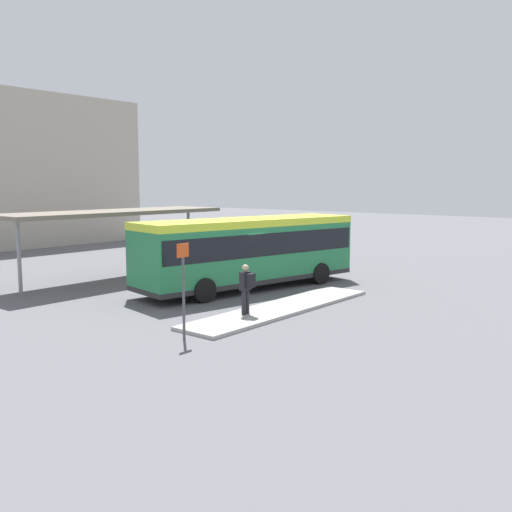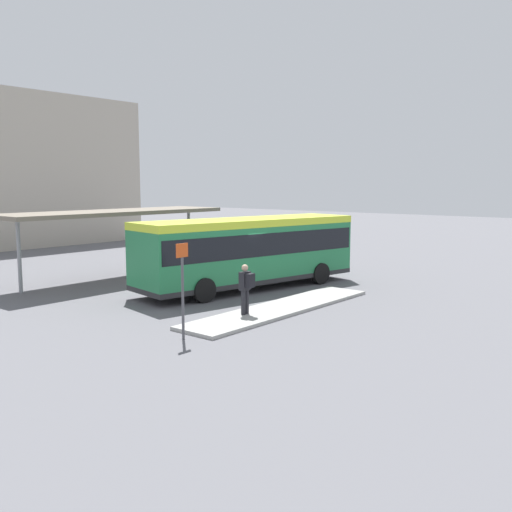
% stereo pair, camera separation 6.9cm
% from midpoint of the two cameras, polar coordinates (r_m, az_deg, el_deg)
% --- Properties ---
extents(ground_plane, '(120.00, 120.00, 0.00)m').
position_cam_midpoint_polar(ground_plane, '(24.59, -0.68, -3.25)').
color(ground_plane, '#5B5B60').
extents(curb_island, '(8.98, 1.80, 0.12)m').
position_cam_midpoint_polar(curb_island, '(20.47, 2.65, -5.23)').
color(curb_island, '#9E9E99').
rests_on(curb_island, ground_plane).
extents(city_bus, '(10.50, 4.43, 3.01)m').
position_cam_midpoint_polar(city_bus, '(24.34, -0.67, 0.85)').
color(city_bus, '#237A47').
rests_on(city_bus, ground_plane).
extents(pedestrian_waiting, '(0.43, 0.45, 1.69)m').
position_cam_midpoint_polar(pedestrian_waiting, '(19.05, -0.90, -3.01)').
color(pedestrian_waiting, '#232328').
rests_on(pedestrian_waiting, curb_island).
extents(bicycle_yellow, '(0.48, 1.63, 0.70)m').
position_cam_midpoint_polar(bicycle_yellow, '(33.86, 4.75, 0.23)').
color(bicycle_yellow, black).
rests_on(bicycle_yellow, ground_plane).
extents(bicycle_white, '(0.48, 1.65, 0.71)m').
position_cam_midpoint_polar(bicycle_white, '(34.68, 3.97, 0.41)').
color(bicycle_white, black).
rests_on(bicycle_white, ground_plane).
extents(bicycle_orange, '(0.48, 1.63, 0.71)m').
position_cam_midpoint_polar(bicycle_orange, '(34.92, 2.51, 0.47)').
color(bicycle_orange, black).
rests_on(bicycle_orange, ground_plane).
extents(bicycle_black, '(0.48, 1.66, 0.72)m').
position_cam_midpoint_polar(bicycle_black, '(35.33, 1.27, 0.56)').
color(bicycle_black, black).
rests_on(bicycle_black, ground_plane).
extents(station_shelter, '(11.17, 3.06, 3.23)m').
position_cam_midpoint_polar(station_shelter, '(27.44, -13.90, 4.17)').
color(station_shelter, '#706656').
rests_on(station_shelter, ground_plane).
extents(potted_planter_near_shelter, '(0.99, 0.99, 1.48)m').
position_cam_midpoint_polar(potted_planter_near_shelter, '(29.00, -3.34, -0.11)').
color(potted_planter_near_shelter, slate).
rests_on(potted_planter_near_shelter, ground_plane).
extents(platform_sign, '(0.44, 0.08, 2.80)m').
position_cam_midpoint_polar(platform_sign, '(16.46, -7.23, -3.04)').
color(platform_sign, '#4C4C51').
rests_on(platform_sign, ground_plane).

